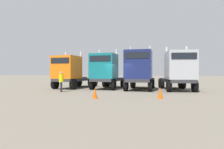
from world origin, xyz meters
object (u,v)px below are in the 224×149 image
Objects in this scene: semi_truck_orange at (70,72)px; semi_truck_navy at (139,70)px; semi_truck_teal at (106,71)px; visitor_in_hivis at (61,80)px; traffic_cone_mid at (160,93)px; traffic_cone_near at (95,93)px; semi_truck_silver at (179,70)px.

semi_truck_orange is 7.47m from semi_truck_navy.
semi_truck_orange is 1.03× the size of semi_truck_teal.
semi_truck_teal is at bearing -98.91° from semi_truck_navy.
semi_truck_navy reaches higher than semi_truck_orange.
visitor_in_hivis is 8.90m from traffic_cone_mid.
visitor_in_hivis reaches higher than traffic_cone_near.
visitor_in_hivis is (-3.09, -3.83, -0.80)m from semi_truck_teal.
semi_truck_silver is (7.08, -0.36, 0.07)m from semi_truck_teal.
visitor_in_hivis is 5.58m from traffic_cone_near.
traffic_cone_mid is (4.19, 0.85, 0.02)m from traffic_cone_near.
semi_truck_navy is (3.46, -0.61, 0.11)m from semi_truck_teal.
semi_truck_orange is at bearing 125.45° from traffic_cone_near.
visitor_in_hivis is (0.90, -3.75, -0.74)m from semi_truck_orange.
traffic_cone_near is (4.27, -3.51, -0.70)m from visitor_in_hivis.
semi_truck_navy is at bearing 92.56° from semi_truck_orange.
semi_truck_teal is 0.99× the size of semi_truck_navy.
traffic_cone_mid is (8.46, -2.66, -0.69)m from visitor_in_hivis.
traffic_cone_mid is (1.91, -5.88, -1.60)m from semi_truck_navy.
traffic_cone_near is at bearing -168.50° from traffic_cone_mid.
traffic_cone_near is (-2.28, -6.74, -1.61)m from semi_truck_navy.
semi_truck_teal reaches higher than visitor_in_hivis.
semi_truck_silver is 8.95× the size of traffic_cone_mid.
semi_truck_navy is 9.04× the size of traffic_cone_mid.
visitor_in_hivis is (-6.55, -3.22, -0.91)m from semi_truck_navy.
traffic_cone_mid is at bearing 62.18° from semi_truck_orange.
semi_truck_teal is at bearing 129.61° from traffic_cone_mid.
semi_truck_silver is 9.35× the size of traffic_cone_near.
visitor_in_hivis is at bearing 20.05° from semi_truck_orange.
visitor_in_hivis is 2.52× the size of traffic_cone_mid.
visitor_in_hivis is at bearing 162.53° from traffic_cone_mid.
semi_truck_orange is 11.07m from semi_truck_silver.
traffic_cone_near is (5.17, -7.26, -1.44)m from semi_truck_orange.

